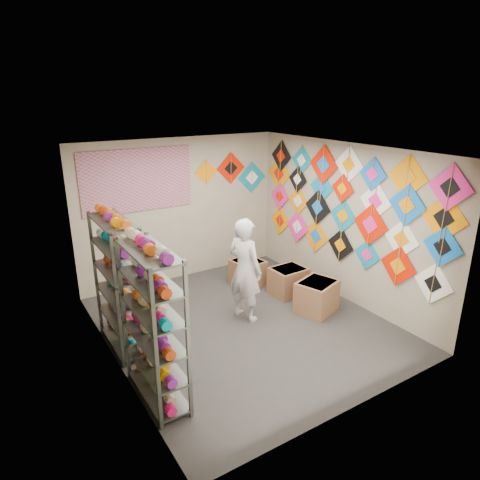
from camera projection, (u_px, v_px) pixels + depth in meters
ground at (245, 324)px, 6.73m from camera, size 4.50×4.50×0.00m
room_walls at (245, 224)px, 6.20m from camera, size 4.50×4.50×4.50m
shelf_rack_front at (154, 326)px, 4.85m from camera, size 0.40×1.10×1.90m
shelf_rack_back at (119, 285)px, 5.89m from camera, size 0.40×1.10×1.90m
string_spools at (134, 296)px, 5.34m from camera, size 0.12×2.36×0.12m
kite_wall_display at (345, 206)px, 7.16m from camera, size 0.06×4.35×2.06m
back_wall_kites at (234, 173)px, 8.48m from camera, size 1.63×0.02×0.89m
poster at (138, 181)px, 7.46m from camera, size 2.00×0.01×1.10m
shopkeeper at (245, 270)px, 6.67m from camera, size 0.85×0.77×1.67m
carton_a at (317, 296)px, 7.07m from camera, size 0.77×0.70×0.53m
carton_b at (288, 281)px, 7.69m from camera, size 0.62×0.51×0.49m
carton_c at (248, 273)px, 8.05m from camera, size 0.58×0.63×0.49m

